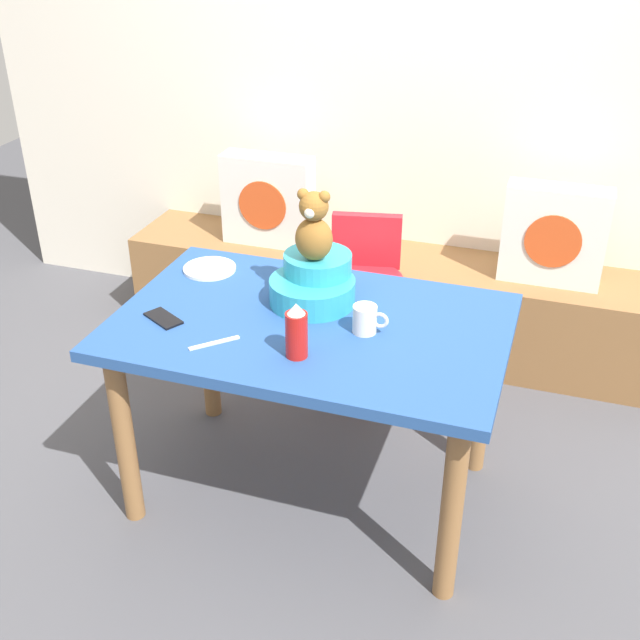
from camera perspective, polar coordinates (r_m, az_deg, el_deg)
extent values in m
plane|color=#4C4C51|center=(3.08, -0.60, -12.14)|extent=(8.00, 8.00, 0.00)
cube|color=silver|center=(3.77, 6.79, 17.89)|extent=(4.40, 0.10, 2.60)
cube|color=olive|center=(3.88, 5.01, 1.49)|extent=(2.60, 0.44, 0.46)
cube|color=white|center=(3.85, -3.79, 8.65)|extent=(0.44, 0.14, 0.44)
cylinder|color=#D84C1E|center=(3.79, -4.21, 8.27)|extent=(0.24, 0.01, 0.24)
cube|color=white|center=(3.60, 16.60, 5.91)|extent=(0.44, 0.14, 0.44)
cylinder|color=#D84C1E|center=(3.53, 16.52, 5.46)|extent=(0.24, 0.01, 0.24)
cube|color=#9F8841|center=(3.81, 2.30, 5.50)|extent=(0.20, 0.14, 0.08)
cube|color=#264C8C|center=(2.66, -0.68, -0.44)|extent=(1.32, 0.85, 0.04)
cylinder|color=olive|center=(2.83, -13.99, -8.33)|extent=(0.07, 0.07, 0.70)
cylinder|color=olive|center=(2.51, 9.51, -13.54)|extent=(0.07, 0.07, 0.70)
cylinder|color=olive|center=(3.31, -8.11, -1.70)|extent=(0.07, 0.07, 0.70)
cylinder|color=olive|center=(3.03, 11.73, -5.20)|extent=(0.07, 0.07, 0.70)
cylinder|color=red|center=(3.37, 3.14, 2.33)|extent=(0.34, 0.34, 0.10)
cube|color=red|center=(3.43, 3.39, 5.77)|extent=(0.30, 0.11, 0.24)
cube|color=white|center=(3.18, 2.92, 1.90)|extent=(0.33, 0.25, 0.02)
cylinder|color=silver|center=(3.43, 0.12, -2.52)|extent=(0.03, 0.03, 0.46)
cylinder|color=silver|center=(3.36, 4.67, -3.31)|extent=(0.03, 0.03, 0.46)
cylinder|color=silver|center=(3.65, 1.50, -0.31)|extent=(0.03, 0.03, 0.46)
cylinder|color=silver|center=(3.60, 5.77, -1.01)|extent=(0.03, 0.03, 0.46)
cylinder|color=teal|center=(2.74, -0.56, 2.09)|extent=(0.30, 0.30, 0.09)
cylinder|color=teal|center=(2.75, -0.17, 4.11)|extent=(0.24, 0.24, 0.07)
ellipsoid|color=#8F5E26|center=(2.67, -0.44, 5.90)|extent=(0.13, 0.11, 0.15)
sphere|color=#8F5E26|center=(2.63, -0.45, 8.24)|extent=(0.10, 0.10, 0.10)
sphere|color=beige|center=(2.60, -0.76, 7.77)|extent=(0.04, 0.04, 0.04)
sphere|color=#8F5E26|center=(2.63, -1.24, 9.10)|extent=(0.04, 0.04, 0.04)
sphere|color=#8F5E26|center=(2.61, 0.33, 8.92)|extent=(0.04, 0.04, 0.04)
cylinder|color=red|center=(2.42, -1.71, -1.09)|extent=(0.07, 0.07, 0.15)
cone|color=white|center=(2.37, -1.74, 0.83)|extent=(0.06, 0.06, 0.03)
cylinder|color=silver|center=(2.56, 3.26, 0.06)|extent=(0.08, 0.08, 0.09)
torus|color=silver|center=(2.55, 4.39, -0.03)|extent=(0.06, 0.01, 0.06)
cylinder|color=white|center=(3.02, -8.00, 3.71)|extent=(0.20, 0.20, 0.01)
cube|color=black|center=(2.71, -11.29, 0.12)|extent=(0.16, 0.13, 0.01)
cube|color=silver|center=(2.54, -7.67, -1.66)|extent=(0.13, 0.13, 0.01)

